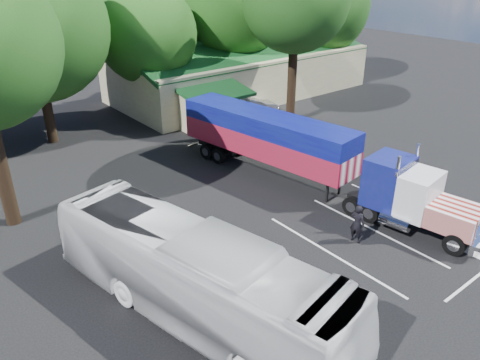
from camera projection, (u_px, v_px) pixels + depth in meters
ground at (248, 204)px, 25.56m from camera, size 120.00×120.00×0.00m
event_hall at (240, 71)px, 44.82m from camera, size 24.20×14.12×5.55m
tree_row_c at (32, 27)px, 30.59m from camera, size 10.00×10.00×13.05m
tree_row_d at (147, 34)px, 37.21m from camera, size 8.00×8.00×10.60m
tree_row_e at (232, 6)px, 41.98m from camera, size 9.60×9.60×12.90m
tree_row_f at (318, 4)px, 46.90m from camera, size 10.40×10.40×13.00m
semi_truck at (299, 149)px, 26.81m from camera, size 5.05×19.07×3.97m
woman at (357, 223)px, 21.89m from camera, size 0.59×0.78×1.93m
bicycle at (274, 151)px, 31.15m from camera, size 1.20×2.01×1.00m
tour_bus at (196, 276)px, 16.98m from camera, size 5.73×13.37×3.63m
silver_sedan at (253, 106)px, 39.56m from camera, size 4.43×2.35×1.39m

